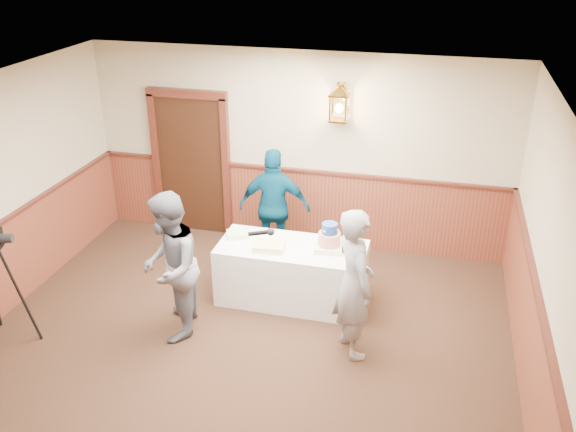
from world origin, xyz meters
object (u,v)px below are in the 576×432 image
object	(u,v)px
tiered_cake	(329,239)
interviewer	(170,267)
assistant_p	(275,207)
display_table	(292,273)
sheet_cake_green	(238,234)
baker	(354,284)
sheet_cake_yellow	(269,246)

from	to	relation	value
tiered_cake	interviewer	distance (m)	1.90
tiered_cake	assistant_p	bearing A→B (deg)	136.78
interviewer	assistant_p	size ratio (longest dim) A/B	1.06
display_table	sheet_cake_green	world-z (taller)	sheet_cake_green
interviewer	baker	size ratio (longest dim) A/B	1.01
tiered_cake	baker	bearing A→B (deg)	-63.65
sheet_cake_yellow	tiered_cake	bearing A→B (deg)	13.85
assistant_p	tiered_cake	bearing A→B (deg)	130.29
display_table	tiered_cake	xyz separation A→B (m)	(0.45, 0.04, 0.51)
tiered_cake	sheet_cake_green	size ratio (longest dim) A/B	1.37
sheet_cake_yellow	baker	xyz separation A→B (m)	(1.13, -0.70, 0.07)
sheet_cake_yellow	interviewer	distance (m)	1.25
tiered_cake	sheet_cake_green	bearing A→B (deg)	177.73
sheet_cake_green	assistant_p	xyz separation A→B (m)	(0.25, 0.81, 0.04)
assistant_p	display_table	bearing A→B (deg)	110.97
display_table	assistant_p	size ratio (longest dim) A/B	1.10
baker	assistant_p	bearing A→B (deg)	6.25
assistant_p	sheet_cake_yellow	bearing A→B (deg)	95.23
tiered_cake	assistant_p	world-z (taller)	assistant_p
tiered_cake	sheet_cake_green	xyz separation A→B (m)	(-1.17, 0.05, -0.10)
sheet_cake_yellow	sheet_cake_green	world-z (taller)	sheet_cake_yellow
display_table	assistant_p	bearing A→B (deg)	117.46
tiered_cake	sheet_cake_yellow	size ratio (longest dim) A/B	0.99
interviewer	display_table	bearing A→B (deg)	116.86
sheet_cake_yellow	baker	world-z (taller)	baker
tiered_cake	baker	xyz separation A→B (m)	(0.43, -0.87, -0.03)
tiered_cake	interviewer	world-z (taller)	interviewer
display_table	tiered_cake	world-z (taller)	tiered_cake
baker	sheet_cake_yellow	bearing A→B (deg)	26.69
display_table	interviewer	distance (m)	1.60
sheet_cake_yellow	interviewer	xyz separation A→B (m)	(-0.89, -0.88, 0.08)
sheet_cake_yellow	baker	bearing A→B (deg)	-31.70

